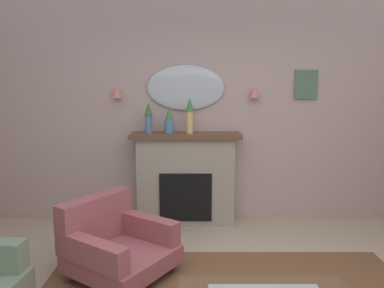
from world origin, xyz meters
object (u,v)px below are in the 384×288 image
at_px(wall_mirror, 185,88).
at_px(wall_sconce_right, 254,92).
at_px(mantel_vase_right, 189,114).
at_px(wall_sconce_left, 116,92).
at_px(fireplace, 185,180).
at_px(framed_picture, 305,85).
at_px(armchair_by_coffee_table, 114,243).
at_px(mantel_vase_centre, 148,117).
at_px(mantel_vase_left, 168,121).

bearing_deg(wall_mirror, wall_sconce_right, -3.37).
height_order(mantel_vase_right, wall_sconce_left, wall_sconce_left).
xyz_separation_m(fireplace, framed_picture, (1.50, 0.15, 1.18)).
bearing_deg(framed_picture, wall_mirror, -179.62).
xyz_separation_m(framed_picture, armchair_by_coffee_table, (-2.13, -1.44, -1.44)).
bearing_deg(armchair_by_coffee_table, wall_sconce_left, 98.92).
relative_size(mantel_vase_centre, wall_sconce_right, 2.66).
xyz_separation_m(fireplace, wall_sconce_right, (0.85, 0.09, 1.09)).
bearing_deg(wall_sconce_left, wall_mirror, 3.37).
xyz_separation_m(wall_sconce_left, armchair_by_coffee_table, (0.22, -1.38, -1.35)).
bearing_deg(mantel_vase_left, wall_sconce_left, 169.54).
distance_m(fireplace, armchair_by_coffee_table, 1.46).
xyz_separation_m(mantel_vase_left, framed_picture, (1.70, 0.18, 0.44)).
relative_size(mantel_vase_right, framed_picture, 1.19).
distance_m(mantel_vase_right, framed_picture, 1.50).
xyz_separation_m(mantel_vase_centre, framed_picture, (1.95, 0.18, 0.39)).
bearing_deg(framed_picture, mantel_vase_centre, -174.73).
relative_size(mantel_vase_left, wall_sconce_left, 2.32).
bearing_deg(mantel_vase_centre, armchair_by_coffee_table, -98.23).
xyz_separation_m(wall_sconce_left, wall_sconce_right, (1.70, 0.00, 0.00)).
bearing_deg(wall_sconce_left, framed_picture, 1.46).
bearing_deg(mantel_vase_right, wall_sconce_left, 172.41).
relative_size(fireplace, mantel_vase_right, 3.17).
height_order(mantel_vase_right, wall_mirror, wall_mirror).
xyz_separation_m(mantel_vase_right, wall_sconce_right, (0.80, 0.12, 0.27)).
bearing_deg(armchair_by_coffee_table, wall_mirror, 66.19).
bearing_deg(mantel_vase_right, mantel_vase_left, 180.00).
height_order(wall_sconce_right, framed_picture, framed_picture).
height_order(wall_sconce_left, armchair_by_coffee_table, wall_sconce_left).
relative_size(mantel_vase_centre, framed_picture, 1.03).
distance_m(mantel_vase_right, wall_sconce_right, 0.85).
xyz_separation_m(mantel_vase_centre, wall_sconce_right, (1.30, 0.12, 0.30)).
distance_m(mantel_vase_left, wall_sconce_right, 1.11).
height_order(mantel_vase_centre, armchair_by_coffee_table, mantel_vase_centre).
bearing_deg(mantel_vase_left, fireplace, 8.06).
xyz_separation_m(fireplace, mantel_vase_right, (0.05, -0.03, 0.82)).
xyz_separation_m(wall_sconce_right, framed_picture, (0.65, 0.06, 0.09)).
xyz_separation_m(mantel_vase_right, framed_picture, (1.45, 0.18, 0.36)).
bearing_deg(mantel_vase_centre, wall_mirror, 20.70).
xyz_separation_m(mantel_vase_right, wall_sconce_left, (-0.90, 0.12, 0.27)).
bearing_deg(wall_sconce_right, mantel_vase_right, -171.47).
relative_size(wall_mirror, framed_picture, 2.67).
bearing_deg(mantel_vase_right, fireplace, 150.47).
bearing_deg(armchair_by_coffee_table, mantel_vase_left, 71.10).
distance_m(wall_sconce_right, framed_picture, 0.66).
bearing_deg(fireplace, wall_sconce_left, 173.84).
bearing_deg(mantel_vase_centre, mantel_vase_right, 0.00).
distance_m(mantel_vase_left, wall_sconce_left, 0.75).
bearing_deg(armchair_by_coffee_table, mantel_vase_right, 61.63).
height_order(mantel_vase_right, framed_picture, framed_picture).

